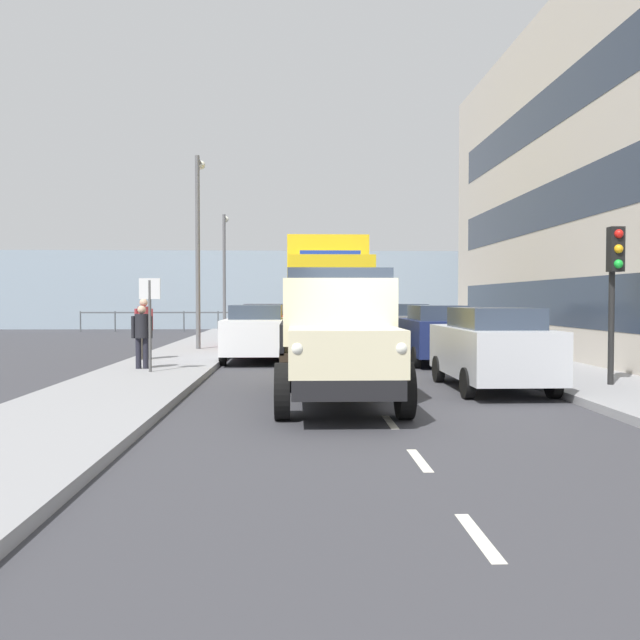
# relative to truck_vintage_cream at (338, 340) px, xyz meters

# --- Properties ---
(ground_plane) EXTENTS (80.00, 80.00, 0.00)m
(ground_plane) POSITION_rel_truck_vintage_cream_xyz_m (-0.70, -8.47, -1.18)
(ground_plane) COLOR #38383D
(sidewalk_left) EXTENTS (2.79, 39.27, 0.15)m
(sidewalk_left) POSITION_rel_truck_vintage_cream_xyz_m (-5.68, -8.47, -1.10)
(sidewalk_left) COLOR gray
(sidewalk_left) RESTS_ON ground_plane
(sidewalk_right) EXTENTS (2.79, 39.27, 0.15)m
(sidewalk_right) POSITION_rel_truck_vintage_cream_xyz_m (4.29, -8.47, -1.10)
(sidewalk_right) COLOR gray
(sidewalk_right) RESTS_ON ground_plane
(road_centreline_markings) EXTENTS (0.12, 34.64, 0.01)m
(road_centreline_markings) POSITION_rel_truck_vintage_cream_xyz_m (-0.70, -7.96, -1.17)
(road_centreline_markings) COLOR silver
(road_centreline_markings) RESTS_ON ground_plane
(sea_horizon) EXTENTS (80.00, 0.80, 5.00)m
(sea_horizon) POSITION_rel_truck_vintage_cream_xyz_m (-0.70, -31.10, 1.32)
(sea_horizon) COLOR #8C9EAD
(sea_horizon) RESTS_ON ground_plane
(seawall_railing) EXTENTS (28.08, 0.08, 1.20)m
(seawall_railing) POSITION_rel_truck_vintage_cream_xyz_m (-0.70, -27.50, -0.26)
(seawall_railing) COLOR #4C5156
(seawall_railing) RESTS_ON ground_plane
(truck_vintage_cream) EXTENTS (2.17, 5.64, 2.43)m
(truck_vintage_cream) POSITION_rel_truck_vintage_cream_xyz_m (0.00, 0.00, 0.00)
(truck_vintage_cream) COLOR black
(truck_vintage_cream) RESTS_ON ground_plane
(lorry_cargo_yellow) EXTENTS (2.58, 8.20, 3.87)m
(lorry_cargo_yellow) POSITION_rel_truck_vintage_cream_xyz_m (-0.24, -10.36, 0.90)
(lorry_cargo_yellow) COLOR gold
(lorry_cargo_yellow) RESTS_ON ground_plane
(car_silver_kerbside_near) EXTENTS (1.84, 4.13, 1.72)m
(car_silver_kerbside_near) POSITION_rel_truck_vintage_cream_xyz_m (-3.34, -2.00, -0.28)
(car_silver_kerbside_near) COLOR #B7BABF
(car_silver_kerbside_near) RESTS_ON ground_plane
(car_navy_kerbside_1) EXTENTS (1.76, 3.83, 1.72)m
(car_navy_kerbside_1) POSITION_rel_truck_vintage_cream_xyz_m (-3.34, -7.51, -0.29)
(car_navy_kerbside_1) COLOR navy
(car_navy_kerbside_1) RESTS_ON ground_plane
(car_grey_kerbside_2) EXTENTS (1.84, 3.89, 1.72)m
(car_grey_kerbside_2) POSITION_rel_truck_vintage_cream_xyz_m (-3.34, -13.25, -0.28)
(car_grey_kerbside_2) COLOR slate
(car_grey_kerbside_2) RESTS_ON ground_plane
(car_white_oppositeside_0) EXTENTS (1.95, 4.10, 1.72)m
(car_white_oppositeside_0) POSITION_rel_truck_vintage_cream_xyz_m (1.95, -8.58, -0.28)
(car_white_oppositeside_0) COLOR white
(car_white_oppositeside_0) RESTS_ON ground_plane
(car_red_oppositeside_1) EXTENTS (1.84, 4.28, 1.72)m
(car_red_oppositeside_1) POSITION_rel_truck_vintage_cream_xyz_m (1.95, -13.75, -0.28)
(car_red_oppositeside_1) COLOR #B21E1E
(car_red_oppositeside_1) RESTS_ON ground_plane
(pedestrian_near_railing) EXTENTS (0.53, 0.34, 1.59)m
(pedestrian_near_railing) POSITION_rel_truck_vintage_cream_xyz_m (4.62, -5.11, -0.10)
(pedestrian_near_railing) COLOR black
(pedestrian_near_railing) RESTS_ON sidewalk_right
(pedestrian_in_dark_coat) EXTENTS (0.53, 0.34, 1.77)m
(pedestrian_in_dark_coat) POSITION_rel_truck_vintage_cream_xyz_m (5.14, -7.66, 0.02)
(pedestrian_in_dark_coat) COLOR #4C473D
(pedestrian_in_dark_coat) RESTS_ON sidewalk_right
(traffic_light_near) EXTENTS (0.28, 0.41, 3.20)m
(traffic_light_near) POSITION_rel_truck_vintage_cream_xyz_m (-5.69, -1.50, 1.29)
(traffic_light_near) COLOR black
(traffic_light_near) RESTS_ON sidewalk_left
(lamp_post_promenade) EXTENTS (0.32, 1.14, 6.78)m
(lamp_post_promenade) POSITION_rel_truck_vintage_cream_xyz_m (4.18, -11.96, 2.99)
(lamp_post_promenade) COLOR #59595B
(lamp_post_promenade) RESTS_ON sidewalk_right
(lamp_post_far) EXTENTS (0.32, 1.14, 6.16)m
(lamp_post_far) POSITION_rel_truck_vintage_cream_xyz_m (4.46, -23.20, 2.66)
(lamp_post_far) COLOR #59595B
(lamp_post_far) RESTS_ON sidewalk_right
(street_sign) EXTENTS (0.50, 0.07, 2.25)m
(street_sign) POSITION_rel_truck_vintage_cream_xyz_m (4.25, -4.35, 0.50)
(street_sign) COLOR #4C4C4C
(street_sign) RESTS_ON sidewalk_right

